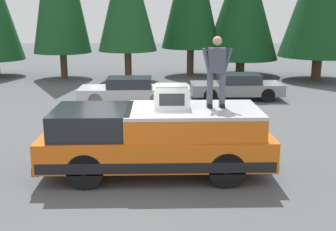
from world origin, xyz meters
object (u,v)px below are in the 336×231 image
compressor_unit (171,96)px  parked_car_silver (128,91)px  pickup_truck (157,140)px  person_on_truck_bed (217,70)px  parked_car_grey (237,87)px

compressor_unit → parked_car_silver: (8.02, 1.60, -1.35)m
pickup_truck → compressor_unit: (0.08, -0.36, 1.05)m
pickup_truck → compressor_unit: bearing=-78.2°
parked_car_silver → compressor_unit: bearing=-168.7°
pickup_truck → compressor_unit: 1.12m
compressor_unit → person_on_truck_bed: 1.24m
person_on_truck_bed → parked_car_grey: bearing=-14.0°
parked_car_grey → parked_car_silver: same height
pickup_truck → parked_car_silver: bearing=8.7°
person_on_truck_bed → pickup_truck: bearing=94.8°
person_on_truck_bed → parked_car_silver: person_on_truck_bed is taller
person_on_truck_bed → parked_car_silver: (7.97, 2.68, -1.97)m
compressor_unit → parked_car_silver: 8.28m
compressor_unit → parked_car_silver: size_ratio=0.20×
pickup_truck → parked_car_silver: (8.09, 1.24, -0.29)m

